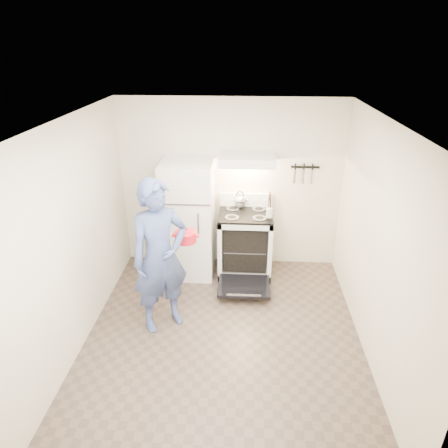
{
  "coord_description": "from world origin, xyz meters",
  "views": [
    {
      "loc": [
        0.23,
        -3.7,
        3.21
      ],
      "look_at": [
        -0.05,
        1.0,
        1.0
      ],
      "focal_mm": 32.0,
      "sensor_mm": 36.0,
      "label": 1
    }
  ],
  "objects_px": {
    "refrigerator": "(189,219)",
    "person": "(160,257)",
    "tea_kettle": "(240,199)",
    "dutch_oven": "(186,237)",
    "stove_body": "(245,244)"
  },
  "relations": [
    {
      "from": "refrigerator",
      "to": "person",
      "type": "height_order",
      "value": "person"
    },
    {
      "from": "refrigerator",
      "to": "tea_kettle",
      "type": "distance_m",
      "value": 0.79
    },
    {
      "from": "refrigerator",
      "to": "dutch_oven",
      "type": "bearing_deg",
      "value": -84.21
    },
    {
      "from": "person",
      "to": "dutch_oven",
      "type": "xyz_separation_m",
      "value": [
        0.24,
        0.38,
        0.08
      ]
    },
    {
      "from": "refrigerator",
      "to": "tea_kettle",
      "type": "height_order",
      "value": "refrigerator"
    },
    {
      "from": "tea_kettle",
      "to": "dutch_oven",
      "type": "relative_size",
      "value": 0.75
    },
    {
      "from": "stove_body",
      "to": "dutch_oven",
      "type": "height_order",
      "value": "dutch_oven"
    },
    {
      "from": "person",
      "to": "dutch_oven",
      "type": "relative_size",
      "value": 5.61
    },
    {
      "from": "person",
      "to": "stove_body",
      "type": "bearing_deg",
      "value": 17.56
    },
    {
      "from": "stove_body",
      "to": "person",
      "type": "height_order",
      "value": "person"
    },
    {
      "from": "tea_kettle",
      "to": "person",
      "type": "xyz_separation_m",
      "value": [
        -0.87,
        -1.49,
        -0.14
      ]
    },
    {
      "from": "person",
      "to": "dutch_oven",
      "type": "distance_m",
      "value": 0.45
    },
    {
      "from": "tea_kettle",
      "to": "person",
      "type": "bearing_deg",
      "value": -120.4
    },
    {
      "from": "refrigerator",
      "to": "person",
      "type": "relative_size",
      "value": 0.91
    },
    {
      "from": "refrigerator",
      "to": "person",
      "type": "bearing_deg",
      "value": -97.02
    }
  ]
}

